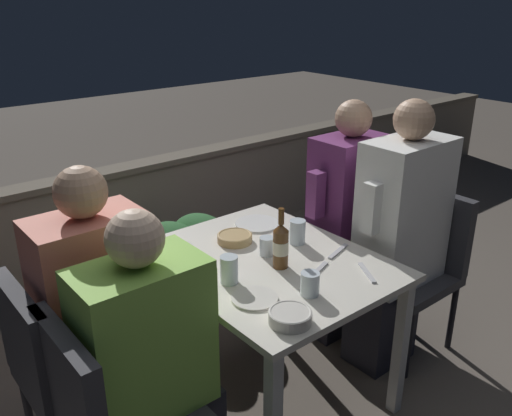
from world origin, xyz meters
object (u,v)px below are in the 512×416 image
(chair_right_far, at_px, (365,235))
(person_coral_top, at_px, (105,318))
(person_white_polo, at_px, (398,237))
(beer_bottle, at_px, (280,245))
(chair_left_near, at_px, (104,409))
(person_purple_stripe, at_px, (343,220))
(chair_left_far, at_px, (58,363))
(person_green_blouse, at_px, (155,365))
(chair_right_near, at_px, (417,256))

(chair_right_far, bearing_deg, person_coral_top, -179.36)
(person_white_polo, distance_m, beer_bottle, 0.72)
(chair_left_near, xyz_separation_m, person_purple_stripe, (1.56, 0.35, 0.15))
(person_coral_top, bearing_deg, person_purple_stripe, 0.73)
(chair_left_far, bearing_deg, beer_bottle, -14.83)
(chair_left_far, height_order, person_coral_top, person_coral_top)
(chair_right_far, bearing_deg, beer_bottle, -163.85)
(person_purple_stripe, bearing_deg, person_green_blouse, -165.42)
(chair_left_near, bearing_deg, beer_bottle, 6.37)
(chair_left_far, height_order, beer_bottle, beer_bottle)
(person_white_polo, bearing_deg, chair_left_near, -179.76)
(chair_left_near, height_order, chair_right_near, same)
(person_white_polo, relative_size, person_purple_stripe, 1.04)
(person_white_polo, distance_m, chair_right_far, 0.43)
(person_green_blouse, bearing_deg, beer_bottle, 8.25)
(chair_left_far, distance_m, chair_right_near, 1.82)
(person_green_blouse, xyz_separation_m, person_white_polo, (1.37, 0.01, 0.09))
(chair_left_near, bearing_deg, chair_right_far, 11.38)
(person_white_polo, xyz_separation_m, beer_bottle, (-0.70, 0.09, 0.14))
(person_white_polo, bearing_deg, beer_bottle, 172.62)
(chair_right_near, relative_size, person_purple_stripe, 0.65)
(chair_left_near, relative_size, chair_left_far, 1.00)
(chair_left_far, relative_size, person_purple_stripe, 0.65)
(beer_bottle, bearing_deg, person_coral_top, 161.24)
(person_white_polo, height_order, beer_bottle, person_white_polo)
(chair_left_near, height_order, beer_bottle, beer_bottle)
(beer_bottle, bearing_deg, chair_right_far, 16.15)
(chair_right_near, xyz_separation_m, chair_right_far, (-0.01, 0.35, 0.00))
(chair_left_far, bearing_deg, chair_right_far, 0.57)
(chair_left_near, distance_m, chair_left_far, 0.34)
(chair_right_far, relative_size, person_purple_stripe, 0.65)
(beer_bottle, bearing_deg, person_purple_stripe, 20.44)
(chair_left_near, height_order, person_green_blouse, person_green_blouse)
(person_green_blouse, distance_m, chair_left_far, 0.41)
(person_green_blouse, height_order, chair_right_near, person_green_blouse)
(person_coral_top, distance_m, person_purple_stripe, 1.39)
(person_coral_top, distance_m, chair_right_near, 1.63)
(person_purple_stripe, bearing_deg, beer_bottle, -159.56)
(person_green_blouse, height_order, person_coral_top, person_coral_top)
(chair_right_near, distance_m, person_white_polo, 0.26)
(chair_right_near, height_order, beer_bottle, beer_bottle)
(chair_left_far, bearing_deg, chair_right_near, -10.38)
(person_green_blouse, bearing_deg, chair_right_near, 0.24)
(chair_right_near, bearing_deg, person_coral_top, 168.36)
(person_coral_top, height_order, beer_bottle, person_coral_top)
(person_coral_top, xyz_separation_m, person_purple_stripe, (1.39, 0.02, 0.03))
(chair_right_far, xyz_separation_m, beer_bottle, (-0.88, -0.26, 0.30))
(chair_left_near, distance_m, person_green_blouse, 0.22)
(chair_left_near, bearing_deg, chair_right_near, 0.21)
(chair_right_near, distance_m, chair_right_far, 0.35)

